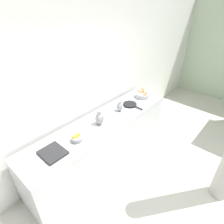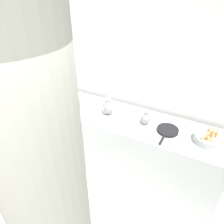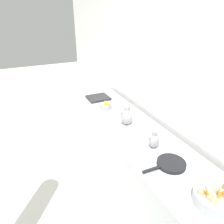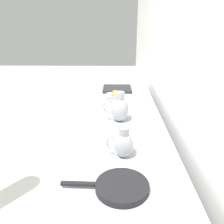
{
  "view_description": "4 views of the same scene",
  "coord_description": "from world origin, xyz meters",
  "px_view_note": "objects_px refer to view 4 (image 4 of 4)",
  "views": [
    {
      "loc": [
        0.33,
        -1.61,
        2.71
      ],
      "look_at": [
        -1.35,
        0.3,
        1.14
      ],
      "focal_mm": 29.06,
      "sensor_mm": 36.0,
      "label": 1
    },
    {
      "loc": [
        0.7,
        1.31,
        2.62
      ],
      "look_at": [
        -1.42,
        0.22,
        1.03
      ],
      "focal_mm": 34.02,
      "sensor_mm": 36.0,
      "label": 2
    },
    {
      "loc": [
        -0.34,
        2.09,
        2.23
      ],
      "look_at": [
        -1.33,
        -0.01,
        1.08
      ],
      "focal_mm": 32.97,
      "sensor_mm": 36.0,
      "label": 3
    },
    {
      "loc": [
        -1.44,
        1.9,
        1.72
      ],
      "look_at": [
        -1.41,
        0.22,
        1.06
      ],
      "focal_mm": 36.88,
      "sensor_mm": 36.0,
      "label": 4
    }
  ],
  "objects_px": {
    "metal_pitcher_short": "(123,144)",
    "skillet_on_counter": "(121,186)",
    "orange_bowl": "(114,96)",
    "metal_pitcher_tall": "(119,108)"
  },
  "relations": [
    {
      "from": "metal_pitcher_short",
      "to": "skillet_on_counter",
      "type": "bearing_deg",
      "value": 86.29
    },
    {
      "from": "metal_pitcher_tall",
      "to": "metal_pitcher_short",
      "type": "height_order",
      "value": "metal_pitcher_tall"
    },
    {
      "from": "metal_pitcher_tall",
      "to": "skillet_on_counter",
      "type": "bearing_deg",
      "value": 89.96
    },
    {
      "from": "orange_bowl",
      "to": "metal_pitcher_tall",
      "type": "bearing_deg",
      "value": 95.08
    },
    {
      "from": "skillet_on_counter",
      "to": "metal_pitcher_tall",
      "type": "bearing_deg",
      "value": -90.04
    },
    {
      "from": "metal_pitcher_tall",
      "to": "metal_pitcher_short",
      "type": "distance_m",
      "value": 0.55
    },
    {
      "from": "metal_pitcher_tall",
      "to": "skillet_on_counter",
      "type": "xyz_separation_m",
      "value": [
        0.0,
        0.85,
        -0.1
      ]
    },
    {
      "from": "metal_pitcher_tall",
      "to": "skillet_on_counter",
      "type": "height_order",
      "value": "metal_pitcher_tall"
    },
    {
      "from": "metal_pitcher_short",
      "to": "skillet_on_counter",
      "type": "distance_m",
      "value": 0.31
    },
    {
      "from": "orange_bowl",
      "to": "skillet_on_counter",
      "type": "xyz_separation_m",
      "value": [
        -0.05,
        1.38,
        -0.03
      ]
    }
  ]
}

